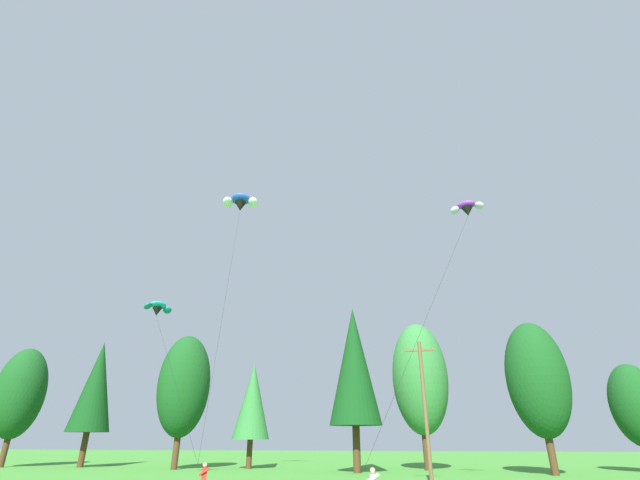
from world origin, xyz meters
TOP-DOWN VIEW (x-y plane):
  - treeline_tree_a at (-36.92, 46.11)m, footprint 5.14×5.14m
  - treeline_tree_b at (-28.65, 47.41)m, footprint 4.48×4.48m
  - treeline_tree_c at (-17.16, 45.38)m, footprint 5.32×5.32m
  - treeline_tree_d at (-10.41, 48.00)m, footprint 3.87×3.87m
  - treeline_tree_e at (0.92, 43.54)m, footprint 4.87×4.87m
  - treeline_tree_f at (7.36, 48.01)m, footprint 5.60×5.60m
  - treeline_tree_g at (17.25, 42.91)m, footprint 5.21×5.21m
  - treeline_tree_h at (26.88, 47.50)m, footprint 4.33×4.33m
  - utility_pole at (6.51, 32.23)m, footprint 2.20×0.26m
  - kite_flyer_near at (-5.06, 22.99)m, footprint 0.71×0.73m
  - parafoil_kite_high_teal at (-14.39, 32.77)m, footprint 9.97×11.09m
  - parafoil_kite_mid_purple at (10.75, 29.96)m, footprint 9.01×10.47m
  - parafoil_kite_far_blue_white at (-10.13, 38.55)m, footprint 6.65×16.61m

SIDE VIEW (x-z plane):
  - kite_flyer_near at x=-5.06m, z-range 0.15..1.84m
  - utility_pole at x=6.51m, z-range 0.26..9.39m
  - treeline_tree_h at x=26.88m, z-range 0.98..10.35m
  - treeline_tree_d at x=-10.41m, z-range 1.30..11.63m
  - treeline_tree_a at x=-36.92m, z-range 1.30..13.66m
  - treeline_tree_g at x=17.25m, z-range 1.33..13.96m
  - treeline_tree_c at x=-17.16m, z-range 1.37..14.40m
  - treeline_tree_b at x=-28.65m, z-range 1.66..14.77m
  - treeline_tree_f at x=7.36m, z-range 1.48..15.55m
  - treeline_tree_e at x=0.92m, z-range 1.88..16.76m
  - parafoil_kite_high_teal at x=-14.39m, z-range 6.78..18.44m
  - parafoil_kite_mid_purple at x=10.75m, z-range 9.70..27.18m
  - parafoil_kite_far_blue_white at x=-10.13m, z-range 13.03..37.88m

